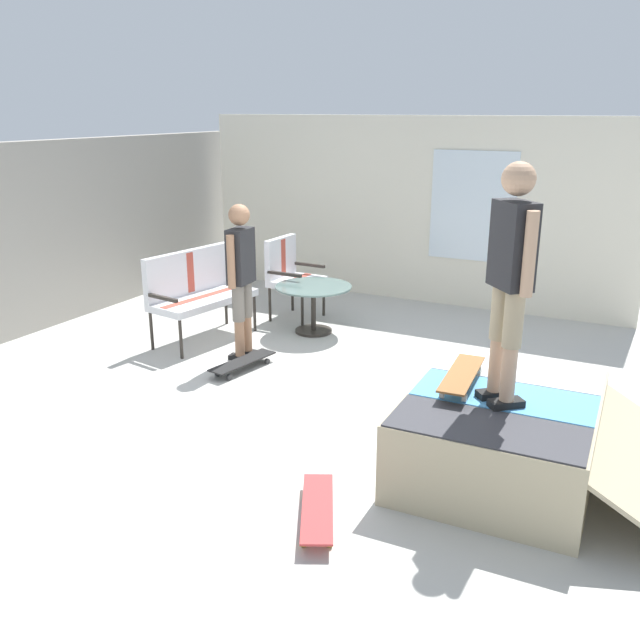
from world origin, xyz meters
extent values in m
cube|color=beige|center=(0.00, 0.00, -0.05)|extent=(12.00, 12.00, 0.10)
cube|color=silver|center=(3.80, 0.50, 1.24)|extent=(0.20, 6.00, 2.47)
cube|color=silver|center=(3.69, -0.40, 1.35)|extent=(0.03, 1.10, 1.40)
cube|color=tan|center=(-0.42, -1.76, 0.29)|extent=(1.71, 1.33, 0.59)
cube|color=#333338|center=(-0.98, -1.77, 0.59)|extent=(0.56, 1.26, 0.01)
cube|color=#4C99D8|center=(-0.42, -1.76, 0.59)|extent=(0.56, 1.26, 0.01)
cube|color=silver|center=(0.14, -1.75, 0.59)|extent=(0.56, 1.26, 0.01)
cylinder|color=#B2B2B7|center=(-0.43, -1.14, 0.56)|extent=(1.61, 0.08, 0.05)
cylinder|color=#2D2823|center=(0.39, 1.79, 0.22)|extent=(0.04, 0.04, 0.44)
cylinder|color=#2D2823|center=(1.54, 1.59, 0.22)|extent=(0.04, 0.04, 0.44)
cylinder|color=#2D2823|center=(0.47, 2.25, 0.22)|extent=(0.04, 0.04, 0.44)
cylinder|color=#2D2823|center=(1.62, 2.06, 0.22)|extent=(0.04, 0.04, 0.44)
cube|color=silver|center=(1.01, 1.92, 0.48)|extent=(1.32, 0.75, 0.08)
cube|color=#B74738|center=(1.01, 1.92, 0.52)|extent=(1.21, 0.30, 0.00)
cube|color=silver|center=(1.05, 2.15, 0.77)|extent=(1.25, 0.29, 0.50)
cube|color=#B74738|center=(1.05, 2.15, 0.77)|extent=(0.11, 0.10, 0.46)
cube|color=#2D2823|center=(0.41, 2.02, 0.64)|extent=(0.12, 0.47, 0.04)
cube|color=#2D2823|center=(1.60, 1.82, 0.64)|extent=(0.12, 0.47, 0.04)
cylinder|color=#2D2823|center=(1.94, 1.16, 0.22)|extent=(0.04, 0.04, 0.44)
cylinder|color=#2D2823|center=(2.48, 1.13, 0.22)|extent=(0.04, 0.04, 0.44)
cylinder|color=#2D2823|center=(1.95, 1.63, 0.22)|extent=(0.04, 0.04, 0.44)
cylinder|color=#2D2823|center=(2.49, 1.60, 0.22)|extent=(0.04, 0.04, 0.44)
cube|color=silver|center=(2.22, 1.38, 0.48)|extent=(0.64, 0.57, 0.08)
cube|color=#B74738|center=(2.22, 1.38, 0.52)|extent=(0.58, 0.12, 0.00)
cube|color=silver|center=(2.22, 1.62, 0.77)|extent=(0.62, 0.10, 0.50)
cube|color=#B74738|center=(2.22, 1.62, 0.77)|extent=(0.10, 0.09, 0.46)
cube|color=#2D2823|center=(1.93, 1.39, 0.64)|extent=(0.06, 0.47, 0.04)
cube|color=#2D2823|center=(2.51, 1.37, 0.64)|extent=(0.06, 0.47, 0.04)
cylinder|color=#2D2823|center=(1.82, 0.94, 0.28)|extent=(0.06, 0.06, 0.55)
cylinder|color=#2D2823|center=(1.82, 0.94, 0.01)|extent=(0.44, 0.44, 0.03)
cylinder|color=slate|center=(1.82, 0.94, 0.56)|extent=(0.90, 0.90, 0.02)
cube|color=black|center=(0.64, 1.21, 0.03)|extent=(0.13, 0.25, 0.05)
cylinder|color=#9E7051|center=(0.64, 1.21, 0.24)|extent=(0.10, 0.10, 0.39)
cylinder|color=slate|center=(0.64, 1.21, 0.63)|extent=(0.13, 0.13, 0.39)
cube|color=black|center=(0.81, 1.22, 0.03)|extent=(0.13, 0.25, 0.05)
cylinder|color=#9E7051|center=(0.81, 1.22, 0.24)|extent=(0.10, 0.10, 0.39)
cylinder|color=slate|center=(0.81, 1.22, 0.63)|extent=(0.13, 0.13, 0.39)
cube|color=#262628|center=(0.72, 1.21, 1.11)|extent=(0.33, 0.21, 0.57)
sphere|color=#9E7051|center=(0.72, 1.21, 1.53)|extent=(0.22, 0.22, 0.22)
cylinder|color=#9E7051|center=(0.52, 1.20, 1.09)|extent=(0.08, 0.08, 0.54)
cylinder|color=#9E7051|center=(0.92, 1.23, 1.09)|extent=(0.08, 0.08, 0.54)
cube|color=black|center=(-0.49, -1.70, 0.63)|extent=(0.24, 0.25, 0.05)
cylinder|color=tan|center=(-0.49, -1.70, 0.84)|extent=(0.10, 0.10, 0.39)
cylinder|color=tan|center=(-0.49, -1.70, 1.23)|extent=(0.13, 0.13, 0.39)
cube|color=black|center=(-0.61, -1.81, 0.63)|extent=(0.24, 0.25, 0.05)
cylinder|color=tan|center=(-0.61, -1.81, 0.84)|extent=(0.10, 0.10, 0.39)
cylinder|color=tan|center=(-0.61, -1.81, 1.23)|extent=(0.13, 0.13, 0.39)
cube|color=#262628|center=(-0.55, -1.75, 1.71)|extent=(0.36, 0.35, 0.57)
sphere|color=tan|center=(-0.55, -1.75, 2.13)|extent=(0.22, 0.22, 0.22)
cylinder|color=tan|center=(-0.40, -1.62, 1.69)|extent=(0.08, 0.08, 0.54)
cylinder|color=tan|center=(-0.70, -1.89, 1.69)|extent=(0.08, 0.08, 0.54)
cube|color=black|center=(0.41, 1.02, 0.09)|extent=(0.82, 0.34, 0.02)
cylinder|color=#333333|center=(0.67, 0.89, 0.03)|extent=(0.06, 0.04, 0.06)
cylinder|color=#333333|center=(0.70, 1.05, 0.03)|extent=(0.06, 0.04, 0.06)
cylinder|color=#333333|center=(0.12, 0.99, 0.03)|extent=(0.06, 0.04, 0.06)
cylinder|color=#333333|center=(0.15, 1.15, 0.03)|extent=(0.06, 0.04, 0.06)
cube|color=#B23838|center=(-1.59, -0.86, 0.09)|extent=(0.81, 0.53, 0.02)
cylinder|color=gold|center=(-1.31, -0.81, 0.03)|extent=(0.06, 0.05, 0.06)
cylinder|color=gold|center=(-1.38, -0.66, 0.03)|extent=(0.06, 0.05, 0.06)
cylinder|color=gold|center=(-1.81, -1.05, 0.03)|extent=(0.06, 0.05, 0.06)
cylinder|color=gold|center=(-1.88, -0.91, 0.03)|extent=(0.06, 0.05, 0.06)
cube|color=brown|center=(-0.39, -1.44, 0.69)|extent=(0.81, 0.26, 0.01)
cylinder|color=silver|center=(-0.10, -1.50, 0.63)|extent=(0.06, 0.03, 0.06)
cylinder|color=silver|center=(-0.12, -1.34, 0.63)|extent=(0.06, 0.03, 0.06)
cylinder|color=silver|center=(-0.66, -1.54, 0.63)|extent=(0.06, 0.03, 0.06)
cylinder|color=silver|center=(-0.67, -1.38, 0.63)|extent=(0.06, 0.03, 0.06)
camera|label=1|loc=(-4.97, -2.59, 2.56)|focal=37.91mm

